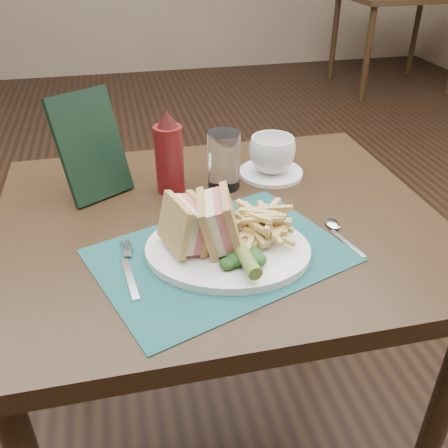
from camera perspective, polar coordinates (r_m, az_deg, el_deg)
name	(u,v)px	position (r m, az deg, el deg)	size (l,w,h in m)	color
floor	(191,323)	(1.87, -3.79, -11.21)	(7.00, 7.00, 0.00)	black
wall_back	(130,72)	(5.03, -10.71, 16.66)	(6.00, 6.00, 0.00)	gray
table_main	(219,348)	(1.26, -0.52, -13.97)	(0.90, 0.75, 0.75)	black
table_bg_right	(393,42)	(4.63, 18.79, 19.12)	(0.90, 0.75, 0.75)	black
placemat	(220,255)	(0.91, -0.44, -3.59)	(0.43, 0.31, 0.00)	#164948
plate	(228,250)	(0.91, 0.42, -2.99)	(0.30, 0.24, 0.01)	white
sandwich_half_a	(175,227)	(0.87, -5.63, -0.35)	(0.06, 0.10, 0.09)	tan
sandwich_half_b	(207,221)	(0.88, -1.93, 0.31)	(0.06, 0.10, 0.09)	tan
kale_garnish	(239,258)	(0.85, 1.68, -3.91)	(0.11, 0.08, 0.03)	#163B15
pickle_spear	(243,254)	(0.85, 2.24, -3.50)	(0.02, 0.02, 0.12)	olive
fries_pile	(262,222)	(0.92, 4.32, 0.26)	(0.18, 0.20, 0.06)	tan
fork	(128,266)	(0.89, -10.86, -4.70)	(0.03, 0.17, 0.01)	silver
spoon	(342,235)	(0.98, 13.36, -1.25)	(0.03, 0.15, 0.01)	silver
saucer	(271,173)	(1.20, 5.39, 5.84)	(0.15, 0.15, 0.01)	white
coffee_cup	(272,154)	(1.18, 5.51, 7.92)	(0.11, 0.11, 0.09)	white
drinking_glass	(224,160)	(1.11, -0.01, 7.29)	(0.07, 0.07, 0.13)	white
ketchup_bottle	(169,152)	(1.09, -6.32, 8.21)	(0.06, 0.06, 0.19)	#5A0F11
check_presenter	(91,146)	(1.10, -15.00, 8.59)	(0.14, 0.01, 0.23)	black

